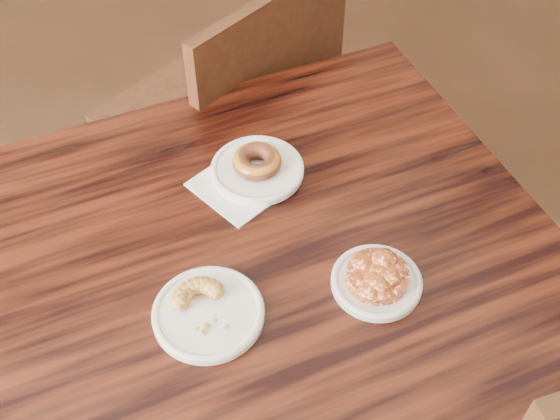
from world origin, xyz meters
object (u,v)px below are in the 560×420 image
chair_far (213,116)px  cruller_fragment (207,307)px  glazed_donut (257,161)px  apple_fritter (378,274)px  cafe_table (281,374)px

chair_far → cruller_fragment: size_ratio=8.93×
glazed_donut → apple_fritter: size_ratio=0.65×
glazed_donut → cruller_fragment: 0.32m
glazed_donut → cruller_fragment: glazed_donut is taller
cafe_table → cruller_fragment: cruller_fragment is taller
cafe_table → chair_far: (0.22, 0.70, 0.08)m
chair_far → glazed_donut: size_ratio=10.04×
chair_far → glazed_donut: chair_far is taller
chair_far → cruller_fragment: chair_far is taller
apple_fritter → glazed_donut: bearing=96.9°
glazed_donut → cruller_fragment: bearing=-134.0°
glazed_donut → cruller_fragment: size_ratio=0.89×
apple_fritter → cafe_table: bearing=133.5°
cafe_table → chair_far: chair_far is taller
glazed_donut → apple_fritter: 0.32m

